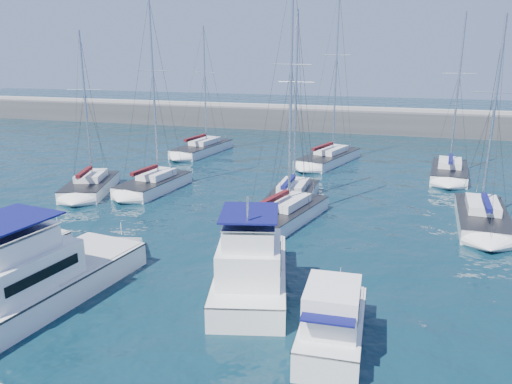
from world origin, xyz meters
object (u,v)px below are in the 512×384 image
(sailboat_mid_c, at_px, (292,196))
(sailboat_mid_d, at_px, (283,213))
(motor_yacht_stbd_inner, at_px, (251,271))
(motor_yacht_port_outer, at_px, (5,250))
(sailboat_back_b, at_px, (329,158))
(sailboat_back_c, at_px, (449,172))
(motor_yacht_stbd_outer, at_px, (332,325))
(sailboat_mid_b, at_px, (154,184))
(sailboat_mid_a, at_px, (90,186))
(sailboat_mid_e, at_px, (482,218))
(sailboat_back_a, at_px, (203,148))
(motor_yacht_port_inner, at_px, (32,280))

(sailboat_mid_c, distance_m, sailboat_mid_d, 4.31)
(motor_yacht_stbd_inner, relative_size, sailboat_mid_d, 0.53)
(motor_yacht_port_outer, xyz_separation_m, sailboat_mid_d, (12.35, 11.44, -0.40))
(sailboat_back_b, xyz_separation_m, sailboat_back_c, (11.42, -2.98, -0.01))
(motor_yacht_stbd_outer, xyz_separation_m, sailboat_mid_d, (-5.29, 13.97, -0.40))
(motor_yacht_stbd_inner, distance_m, sailboat_mid_b, 19.99)
(sailboat_mid_c, height_order, sailboat_back_b, sailboat_back_b)
(motor_yacht_stbd_inner, bearing_deg, sailboat_back_b, 77.89)
(sailboat_mid_a, distance_m, sailboat_back_b, 23.71)
(motor_yacht_stbd_outer, relative_size, sailboat_mid_d, 0.34)
(sailboat_mid_a, bearing_deg, sailboat_mid_c, -11.80)
(motor_yacht_stbd_inner, xyz_separation_m, sailboat_mid_b, (-13.04, 15.13, -0.59))
(sailboat_mid_c, bearing_deg, sailboat_mid_e, -6.38)
(sailboat_mid_a, height_order, sailboat_back_b, sailboat_back_b)
(sailboat_mid_d, bearing_deg, motor_yacht_port_outer, -123.43)
(sailboat_mid_c, xyz_separation_m, sailboat_back_a, (-13.93, 16.10, -0.02))
(sailboat_mid_c, relative_size, sailboat_back_b, 0.83)
(motor_yacht_port_outer, distance_m, sailboat_mid_d, 16.84)
(sailboat_mid_b, xyz_separation_m, sailboat_mid_d, (12.07, -4.57, -0.00))
(motor_yacht_stbd_outer, relative_size, sailboat_back_a, 0.40)
(sailboat_mid_c, relative_size, sailboat_mid_d, 0.86)
(motor_yacht_port_inner, height_order, sailboat_back_c, sailboat_back_c)
(sailboat_mid_c, bearing_deg, sailboat_mid_a, -174.65)
(motor_yacht_port_inner, relative_size, sailboat_mid_e, 0.79)
(motor_yacht_port_inner, bearing_deg, motor_yacht_stbd_inner, 30.19)
(sailboat_mid_b, relative_size, sailboat_mid_c, 1.08)
(sailboat_mid_e, relative_size, sailboat_back_b, 0.79)
(sailboat_mid_c, distance_m, sailboat_mid_e, 13.15)
(motor_yacht_port_outer, bearing_deg, sailboat_mid_a, 119.29)
(sailboat_mid_b, distance_m, sailboat_mid_e, 24.82)
(motor_yacht_port_inner, distance_m, sailboat_mid_b, 19.29)
(motor_yacht_port_inner, height_order, sailboat_mid_d, sailboat_mid_d)
(sailboat_mid_a, relative_size, sailboat_back_c, 0.88)
(motor_yacht_stbd_inner, distance_m, sailboat_mid_d, 10.63)
(sailboat_back_b, bearing_deg, sailboat_mid_b, -113.52)
(motor_yacht_port_outer, xyz_separation_m, motor_yacht_stbd_inner, (13.32, 0.87, 0.19))
(motor_yacht_stbd_inner, bearing_deg, sailboat_mid_c, 81.51)
(sailboat_mid_a, relative_size, sailboat_mid_e, 0.95)
(motor_yacht_port_inner, relative_size, sailboat_mid_c, 0.76)
(sailboat_mid_d, bearing_deg, motor_yacht_stbd_inner, -71.01)
(motor_yacht_stbd_inner, xyz_separation_m, sailboat_back_b, (-0.82, 29.76, -0.60))
(motor_yacht_stbd_inner, distance_m, sailboat_mid_e, 17.93)
(sailboat_mid_e, bearing_deg, sailboat_mid_a, -176.99)
(motor_yacht_stbd_outer, height_order, sailboat_mid_b, sailboat_mid_b)
(motor_yacht_stbd_inner, height_order, sailboat_mid_b, sailboat_mid_b)
(sailboat_mid_b, distance_m, sailboat_mid_c, 11.69)
(motor_yacht_port_outer, distance_m, motor_yacht_stbd_inner, 13.35)
(motor_yacht_port_inner, relative_size, sailboat_mid_d, 0.66)
(motor_yacht_port_outer, bearing_deg, sailboat_mid_e, 41.77)
(sailboat_mid_e, height_order, sailboat_back_b, sailboat_back_b)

